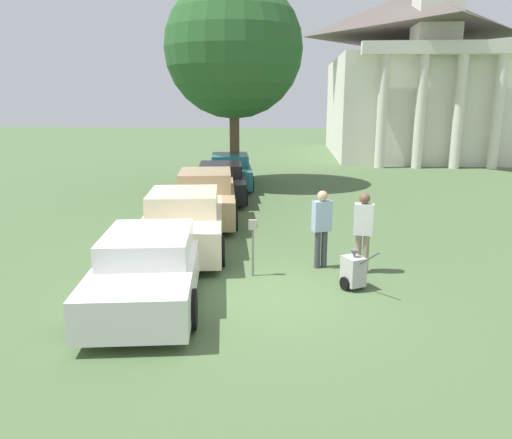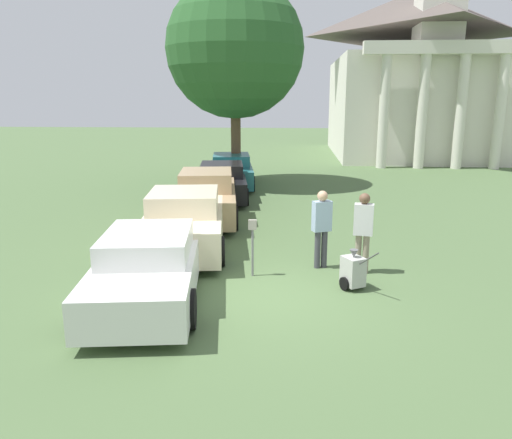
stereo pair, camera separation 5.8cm
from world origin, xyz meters
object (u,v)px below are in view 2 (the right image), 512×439
Objects in this scene: parked_car_black at (222,182)px; parking_meter at (253,237)px; parked_car_cream at (185,222)px; parked_car_tan at (207,197)px; equipment_cart at (353,271)px; parked_car_white at (150,265)px; person_supervisor at (363,228)px; person_worker at (322,224)px; parked_car_teal at (231,171)px; church at (416,65)px.

parking_meter is (1.92, -8.76, 0.24)m from parked_car_black.
parked_car_tan reaches higher than parked_car_cream.
parked_car_black reaches higher than equipment_cart.
parked_car_white is 6.56m from parked_car_tan.
parked_car_cream is 2.74× the size of person_supervisor.
person_worker is (3.45, -4.58, 0.30)m from parked_car_tan.
parked_car_teal is (0.00, 13.03, 0.03)m from parked_car_white.
parked_car_tan is 6.55m from person_supervisor.
parked_car_cream is at bearing -97.55° from parked_car_black.
parked_car_tan reaches higher than parked_car_teal.
person_supervisor reaches higher than parking_meter.
parked_car_black is 3.93× the size of parking_meter.
person_supervisor is (4.35, 1.68, 0.40)m from parked_car_white.
parked_car_teal is at bearing 99.30° from parking_meter.
parked_car_cream reaches higher than parking_meter.
parked_car_cream is 4.64m from person_supervisor.
person_supervisor is (4.35, -4.88, 0.31)m from parked_car_tan.
equipment_cart is 0.04× the size of church.
parked_car_cream is 9.79m from parked_car_teal.
parked_car_teal is at bearing 78.17° from equipment_cart.
person_supervisor is (4.35, -11.35, 0.38)m from parked_car_teal.
person_worker is (3.45, -11.05, 0.37)m from parked_car_teal.
person_worker is 0.99× the size of person_supervisor.
parked_car_black is at bearing 82.45° from parked_car_white.
parked_car_teal is at bearing -58.56° from person_supervisor.
parked_car_white is at bearing -97.55° from parked_car_teal.
parked_car_white is 4.00m from person_worker.
church is (10.91, 20.16, 5.30)m from parked_car_tan.
equipment_cart is at bearing -74.24° from parked_car_black.
parking_meter is (1.92, -5.26, 0.16)m from parked_car_tan.
parking_meter is 1.68m from person_worker.
parked_car_teal is at bearing -95.65° from person_worker.
church is at bearing 60.23° from parked_car_white.
parking_meter reaches higher than equipment_cart.
parking_meter is at bearing -52.80° from parked_car_cream.
parked_car_black is at bearing 83.35° from equipment_cart.
parked_car_cream is 0.97× the size of parked_car_tan.
church is (7.46, 24.73, 5.00)m from person_worker.
parked_car_white is 2.88× the size of person_worker.
parked_car_teal is at bearing 82.45° from parked_car_white.
person_supervisor is at bearing -70.10° from parked_car_black.
parked_car_tan is 7.16m from equipment_cart.
parked_car_cream is at bearing 117.61° from equipment_cart.
parked_car_black reaches higher than parking_meter.
parking_meter is 2.28m from equipment_cart.
parked_car_teal is 11.89m from parking_meter.
parked_car_teal reaches higher than equipment_cart.
person_supervisor is at bearing 43.21° from equipment_cart.
person_worker is at bearing -7.98° from person_supervisor.
parked_car_cream is (-0.00, 3.24, 0.08)m from parked_car_white.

